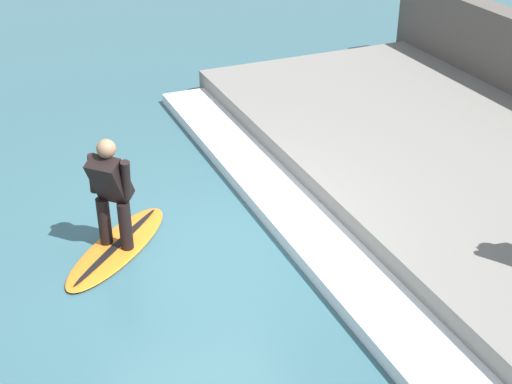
{
  "coord_description": "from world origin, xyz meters",
  "views": [
    {
      "loc": [
        -2.2,
        -6.76,
        4.86
      ],
      "look_at": [
        0.72,
        0.0,
        0.7
      ],
      "focal_mm": 50.0,
      "sensor_mm": 36.0,
      "label": 1
    }
  ],
  "objects": [
    {
      "name": "ground_plane",
      "position": [
        0.0,
        0.0,
        0.0
      ],
      "size": [
        28.0,
        28.0,
        0.0
      ],
      "primitive_type": "plane",
      "color": "#335B66"
    },
    {
      "name": "concrete_ledge",
      "position": [
        3.96,
        0.0,
        0.21
      ],
      "size": [
        4.4,
        10.03,
        0.41
      ],
      "primitive_type": "cube",
      "color": "slate",
      "rests_on": "ground_plane"
    },
    {
      "name": "wave_foam_crest",
      "position": [
        1.36,
        0.0,
        0.09
      ],
      "size": [
        0.79,
        9.53,
        0.17
      ],
      "primitive_type": "cube",
      "color": "silver",
      "rests_on": "ground_plane"
    },
    {
      "name": "surfboard_riding",
      "position": [
        -0.89,
        0.51,
        0.03
      ],
      "size": [
        1.83,
        1.8,
        0.07
      ],
      "color": "orange",
      "rests_on": "ground_plane"
    },
    {
      "name": "surfer_riding",
      "position": [
        -0.89,
        0.51,
        0.84
      ],
      "size": [
        0.57,
        0.57,
        1.4
      ],
      "color": "black",
      "rests_on": "surfboard_riding"
    }
  ]
}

